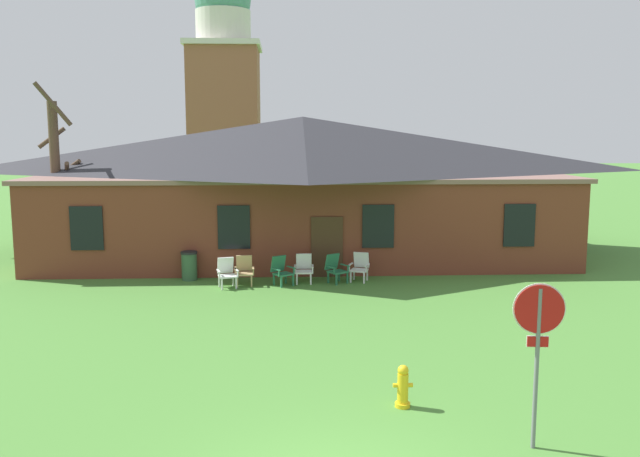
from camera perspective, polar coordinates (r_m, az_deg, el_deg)
name	(u,v)px	position (r m, az deg, el deg)	size (l,w,h in m)	color
brick_building	(303,184)	(27.61, -1.48, 3.87)	(20.58, 10.40, 5.61)	brown
dome_tower	(225,95)	(48.09, -8.20, 11.30)	(5.18, 5.18, 16.87)	#93563D
stop_sign	(538,332)	(10.89, 18.24, -8.47)	(0.80, 0.13, 2.66)	slate
lawn_chair_by_porch	(227,272)	(21.65, -8.02, -3.71)	(0.75, 0.80, 0.96)	white
lawn_chair_near_door	(244,270)	(21.93, -6.53, -3.54)	(0.67, 0.70, 0.96)	tan
lawn_chair_left_end	(281,270)	(21.77, -3.34, -3.58)	(0.85, 0.87, 0.96)	#28704C
lawn_chair_middle	(304,268)	(22.10, -1.40, -3.39)	(0.65, 0.68, 0.96)	white
lawn_chair_right_end	(335,268)	(22.09, 1.34, -3.40)	(0.85, 0.87, 0.96)	#28704C
lawn_chair_far_side	(360,266)	(22.39, 3.45, -3.26)	(0.77, 0.82, 0.96)	white
bare_tree_beside_building	(57,177)	(26.93, -21.68, 4.13)	(1.57, 1.73, 6.78)	brown
fire_hydrant	(403,387)	(12.44, 7.13, -13.36)	(0.36, 0.28, 0.79)	gold
trash_bin	(189,266)	(22.91, -11.17, -3.14)	(0.56, 0.56, 0.98)	#335638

